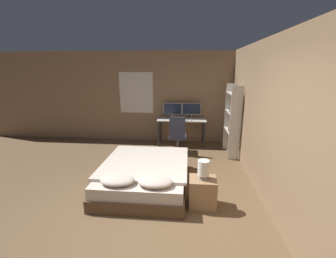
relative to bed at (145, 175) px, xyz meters
name	(u,v)px	position (x,y,z in m)	size (l,w,h in m)	color
ground_plane	(141,230)	(0.18, -1.22, -0.24)	(20.00, 20.00, 0.00)	brown
wall_back	(168,98)	(0.17, 2.91, 1.11)	(12.00, 0.08, 2.70)	#8E7051
wall_side_right	(261,117)	(2.11, 0.28, 1.11)	(0.06, 12.00, 2.70)	#8E7051
bed	(145,175)	(0.00, 0.00, 0.00)	(1.59, 1.95, 0.55)	brown
nightstand	(202,192)	(1.05, -0.56, 0.01)	(0.43, 0.37, 0.49)	#997551
bedside_lamp	(203,168)	(1.05, -0.56, 0.43)	(0.18, 0.18, 0.31)	gray
desk	(182,123)	(0.61, 2.56, 0.43)	(1.41, 0.57, 0.77)	beige
monitor_left	(173,109)	(0.33, 2.74, 0.79)	(0.55, 0.16, 0.44)	#B7B7BC
monitor_right	(192,110)	(0.89, 2.74, 0.79)	(0.55, 0.16, 0.44)	#B7B7BC
keyboard	(182,120)	(0.61, 2.38, 0.54)	(0.37, 0.13, 0.02)	#B7B7BC
computer_mouse	(191,120)	(0.88, 2.38, 0.55)	(0.07, 0.05, 0.04)	#B7B7BC
office_chair	(177,139)	(0.53, 1.86, 0.16)	(0.52, 0.52, 1.01)	black
bookshelf	(233,117)	(1.93, 1.80, 0.77)	(0.27, 0.81, 1.82)	beige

